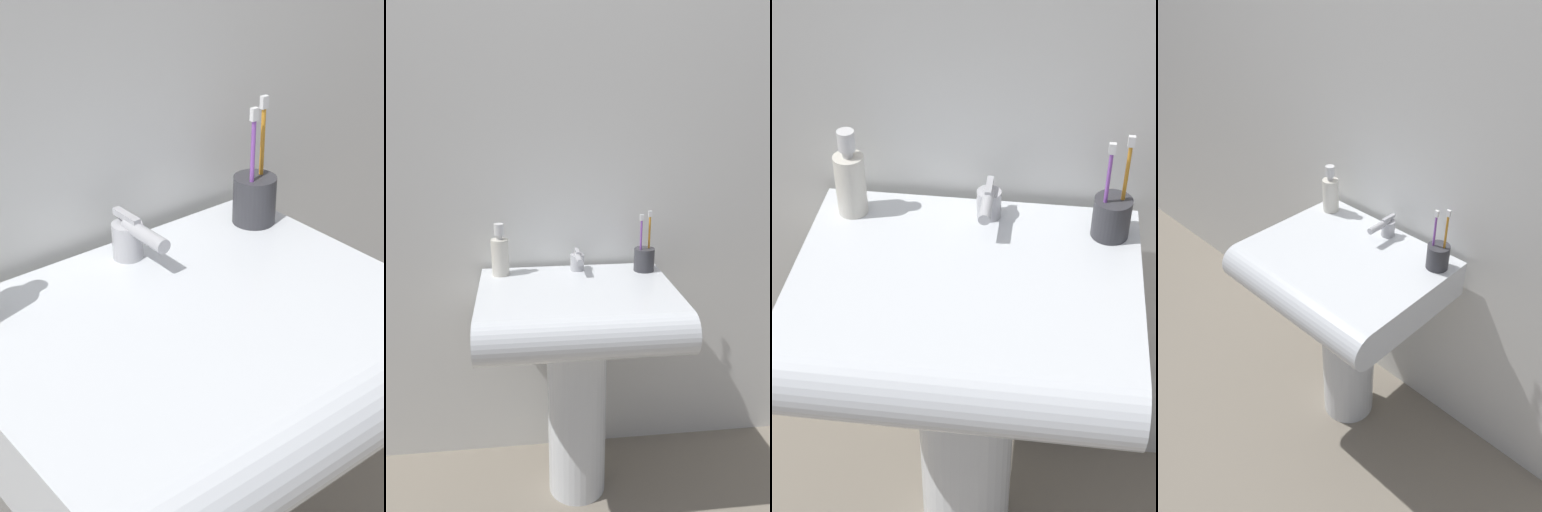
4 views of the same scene
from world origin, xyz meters
The scene contains 7 objects.
ground_plane centered at (0.00, 0.00, 0.00)m, with size 6.00×6.00×0.00m, color gray.
wall_back centered at (0.00, 0.27, 1.20)m, with size 5.00×0.05×2.40m, color silver.
sink_pedestal centered at (0.00, 0.00, 0.31)m, with size 0.20×0.20×0.63m, color white.
sink_basin centered at (0.00, -0.05, 0.69)m, with size 0.61×0.51×0.13m.
faucet centered at (0.02, 0.16, 0.79)m, with size 0.05×0.12×0.07m.
toothbrush_cup centered at (0.25, 0.14, 0.79)m, with size 0.07×0.07×0.21m.
soap_bottle centered at (-0.24, 0.15, 0.82)m, with size 0.06×0.06×0.17m.
Camera 2 is at (-0.17, -1.45, 1.30)m, focal length 35.00 mm.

